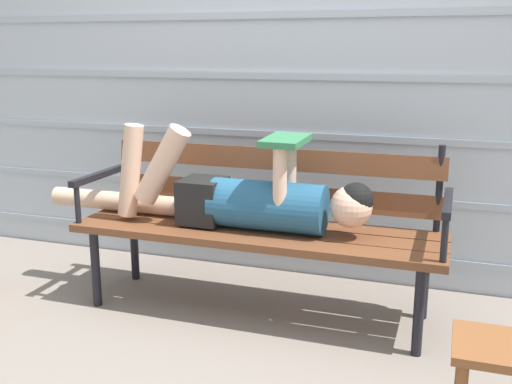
% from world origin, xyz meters
% --- Properties ---
extents(ground_plane, '(12.00, 12.00, 0.00)m').
position_xyz_m(ground_plane, '(0.00, 0.00, 0.00)').
color(ground_plane, gray).
extents(house_siding, '(4.85, 0.08, 2.55)m').
position_xyz_m(house_siding, '(0.00, 0.77, 1.27)').
color(house_siding, '#B2BCC6').
rests_on(house_siding, ground).
extents(park_bench, '(1.77, 0.50, 0.83)m').
position_xyz_m(park_bench, '(0.00, 0.23, 0.47)').
color(park_bench, brown).
rests_on(park_bench, ground).
extents(reclining_person, '(1.72, 0.26, 0.49)m').
position_xyz_m(reclining_person, '(-0.09, 0.16, 0.57)').
color(reclining_person, '#23567A').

